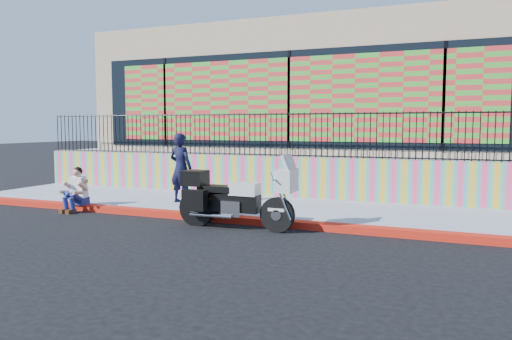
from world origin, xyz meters
The scene contains 10 objects.
ground centered at (0.00, 0.00, 0.00)m, with size 90.00×90.00×0.00m, color black.
red_curb centered at (0.00, 0.00, 0.07)m, with size 16.00×0.30×0.15m, color #BA0D0E.
sidewalk centered at (0.00, 1.65, 0.07)m, with size 16.00×3.00×0.15m, color #96A1B5.
mural_wall centered at (0.00, 3.25, 0.70)m, with size 16.00×0.20×1.10m, color #FF4379.
metal_fence centered at (0.00, 3.25, 1.85)m, with size 15.80×0.04×1.20m, color black, non-canonical shape.
elevated_platform centered at (0.00, 8.35, 0.62)m, with size 16.00×10.00×1.25m, color #96A1B5.
storefront_building centered at (0.00, 8.13, 3.25)m, with size 14.00×8.06×4.00m.
police_motorcycle centered at (0.43, -0.53, 0.65)m, with size 2.49×0.82×1.55m.
police_officer centered at (-1.87, 1.21, 1.03)m, with size 0.64×0.42×1.76m, color black.
seated_man centered at (-4.01, -0.24, 0.45)m, with size 0.54×0.71×1.06m.
Camera 1 is at (4.76, -9.63, 2.10)m, focal length 35.00 mm.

